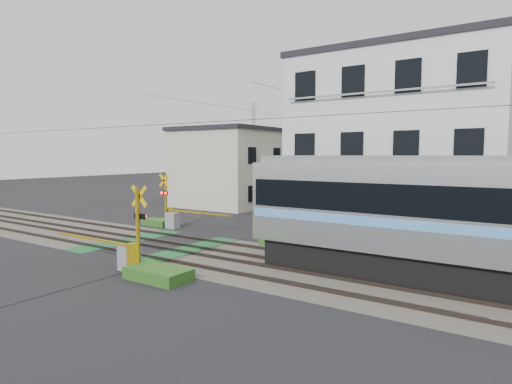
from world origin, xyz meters
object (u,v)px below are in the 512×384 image
Objects in this scene: crossing_signal_near at (129,252)px; apartment_block at (403,145)px; crossing_signal_far at (172,216)px; pedestrian at (384,184)px.

apartment_block is at bearing 65.78° from crossing_signal_near.
crossing_signal_near is at bearing -54.71° from crossing_signal_far.
pedestrian is at bearing 109.11° from apartment_block.
apartment_block reaches higher than crossing_signal_far.
crossing_signal_near is 38.12m from pedestrian.
apartment_block is at bearing 85.20° from pedestrian.
crossing_signal_near is 2.91× the size of pedestrian.
pedestrian is (2.47, 30.72, 0.10)m from crossing_signal_far.
pedestrian is (-8.62, 24.88, -3.84)m from apartment_block.
crossing_signal_near is at bearing 70.16° from pedestrian.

